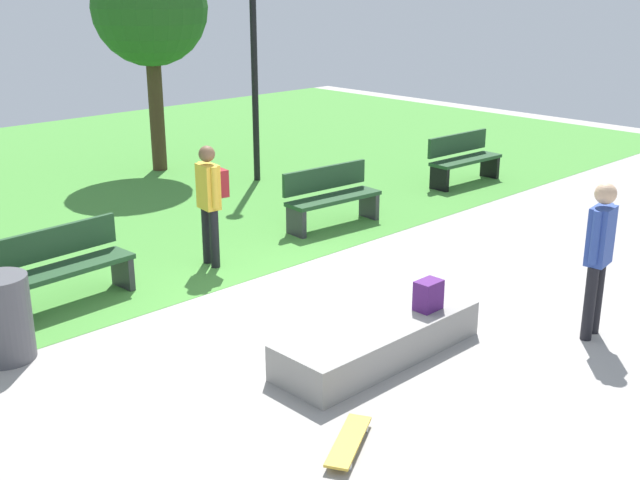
% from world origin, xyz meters
% --- Properties ---
extents(ground_plane, '(28.00, 28.00, 0.00)m').
position_xyz_m(ground_plane, '(0.00, 0.00, 0.00)').
color(ground_plane, '#9E9993').
extents(grass_lawn, '(26.60, 12.72, 0.01)m').
position_xyz_m(grass_lawn, '(0.00, 7.64, 0.00)').
color(grass_lawn, '#478C38').
rests_on(grass_lawn, ground_plane).
extents(concrete_ledge, '(2.34, 0.78, 0.37)m').
position_xyz_m(concrete_ledge, '(-0.28, -1.27, 0.19)').
color(concrete_ledge, gray).
rests_on(concrete_ledge, ground_plane).
extents(backpack_on_ledge, '(0.28, 0.20, 0.32)m').
position_xyz_m(backpack_on_ledge, '(0.34, -1.40, 0.53)').
color(backpack_on_ledge, '#4C1E66').
rests_on(backpack_on_ledge, concrete_ledge).
extents(skater_performing_trick, '(0.43, 0.24, 1.70)m').
position_xyz_m(skater_performing_trick, '(1.72, -2.53, 0.99)').
color(skater_performing_trick, black).
rests_on(skater_performing_trick, ground_plane).
extents(skateboard_by_ledge, '(0.80, 0.57, 0.08)m').
position_xyz_m(skateboard_by_ledge, '(-1.70, -2.23, 0.06)').
color(skateboard_by_ledge, gold).
rests_on(skateboard_by_ledge, ground_plane).
extents(park_bench_near_path, '(1.62, 0.54, 0.91)m').
position_xyz_m(park_bench_near_path, '(6.16, 2.43, 0.48)').
color(park_bench_near_path, '#1E4223').
rests_on(park_bench_near_path, ground_plane).
extents(park_bench_by_oak, '(1.63, 0.60, 0.91)m').
position_xyz_m(park_bench_by_oak, '(2.51, 2.24, 0.48)').
color(park_bench_by_oak, '#1E4223').
rests_on(park_bench_by_oak, ground_plane).
extents(park_bench_center_lawn, '(1.62, 0.56, 0.91)m').
position_xyz_m(park_bench_center_lawn, '(-1.90, 2.22, 0.48)').
color(park_bench_center_lawn, '#1E4223').
rests_on(park_bench_center_lawn, ground_plane).
extents(tree_broad_elm, '(2.19, 2.19, 4.22)m').
position_xyz_m(tree_broad_elm, '(2.68, 7.26, 3.09)').
color(tree_broad_elm, '#42301E').
rests_on(tree_broad_elm, grass_lawn).
extents(lamp_post, '(0.28, 0.28, 3.96)m').
position_xyz_m(lamp_post, '(3.53, 5.26, 2.43)').
color(lamp_post, black).
rests_on(lamp_post, ground_plane).
extents(trash_bin, '(0.56, 0.56, 0.89)m').
position_xyz_m(trash_bin, '(-3.03, 1.30, 0.44)').
color(trash_bin, '#4C4C51').
rests_on(trash_bin, ground_plane).
extents(pedestrian_with_backpack, '(0.38, 0.43, 1.62)m').
position_xyz_m(pedestrian_with_backpack, '(0.13, 2.08, 0.97)').
color(pedestrian_with_backpack, black).
rests_on(pedestrian_with_backpack, ground_plane).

